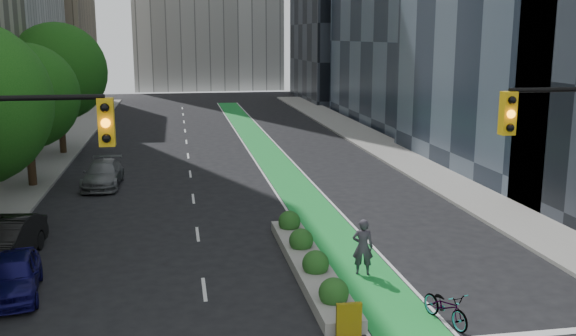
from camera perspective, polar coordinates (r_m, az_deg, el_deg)
name	(u,v)px	position (r m, az deg, el deg)	size (l,w,h in m)	color
sidewalk_left	(30,175)	(40.52, -21.98, -0.59)	(3.60, 90.00, 0.15)	gray
sidewalk_right	(412,162)	(42.34, 11.00, 0.55)	(3.60, 90.00, 0.15)	gray
bike_lane_paint	(267,153)	(44.95, -1.85, 1.31)	(2.20, 70.00, 0.01)	green
tree_midfar	(26,96)	(36.75, -22.28, 5.91)	(5.60, 5.60, 7.76)	black
tree_far	(58,72)	(46.50, -19.79, 8.05)	(6.60, 6.60, 9.00)	black
median_planter	(309,261)	(22.63, 1.89, -8.26)	(1.20, 10.26, 1.10)	gray
bicycle	(446,307)	(19.26, 13.85, -11.87)	(0.67, 1.92, 1.01)	gray
cyclist	(363,247)	(22.28, 6.66, -6.98)	(0.72, 0.47, 1.98)	#38343F
parked_car_left_near	(13,275)	(22.26, -23.25, -8.76)	(1.59, 3.96, 1.35)	#0F0D51
parked_car_left_mid	(3,242)	(25.35, -24.00, -6.05)	(1.71, 4.91, 1.62)	black
parked_car_left_far	(103,174)	(36.40, -16.14, -0.52)	(1.93, 4.74, 1.38)	slate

